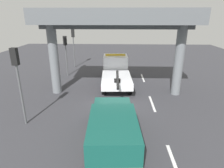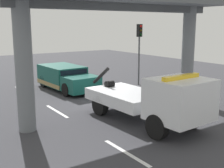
# 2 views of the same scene
# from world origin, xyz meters

# --- Properties ---
(ground_plane) EXTENTS (60.00, 40.00, 0.10)m
(ground_plane) POSITION_xyz_m (0.00, 0.00, -0.05)
(ground_plane) COLOR #38383D
(lane_stripe_west) EXTENTS (2.60, 0.16, 0.01)m
(lane_stripe_west) POSITION_xyz_m (-6.00, -2.67, 0.00)
(lane_stripe_west) COLOR silver
(lane_stripe_west) RESTS_ON ground
(lane_stripe_mid) EXTENTS (2.60, 0.16, 0.01)m
(lane_stripe_mid) POSITION_xyz_m (0.00, -2.67, 0.00)
(lane_stripe_mid) COLOR silver
(lane_stripe_mid) RESTS_ON ground
(lane_stripe_east) EXTENTS (2.60, 0.16, 0.01)m
(lane_stripe_east) POSITION_xyz_m (6.00, -2.67, 0.00)
(lane_stripe_east) COLOR silver
(lane_stripe_east) RESTS_ON ground
(tow_truck_white) EXTENTS (7.30, 2.68, 2.46)m
(tow_truck_white) POSITION_xyz_m (4.40, 0.04, 1.20)
(tow_truck_white) COLOR white
(tow_truck_white) RESTS_ON ground
(towed_van_green) EXTENTS (5.30, 2.44, 1.58)m
(towed_van_green) POSITION_xyz_m (-4.56, -0.00, 0.78)
(towed_van_green) COLOR #145147
(towed_van_green) RESTS_ON ground
(overpass_structure) EXTENTS (3.60, 11.62, 6.42)m
(overpass_structure) POSITION_xyz_m (1.91, 0.00, 5.52)
(overpass_structure) COLOR slate
(overpass_structure) RESTS_ON ground
(traffic_light_near) EXTENTS (0.39, 0.32, 4.41)m
(traffic_light_near) POSITION_xyz_m (-2.98, 5.14, 3.21)
(traffic_light_near) COLOR #515456
(traffic_light_near) RESTS_ON ground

